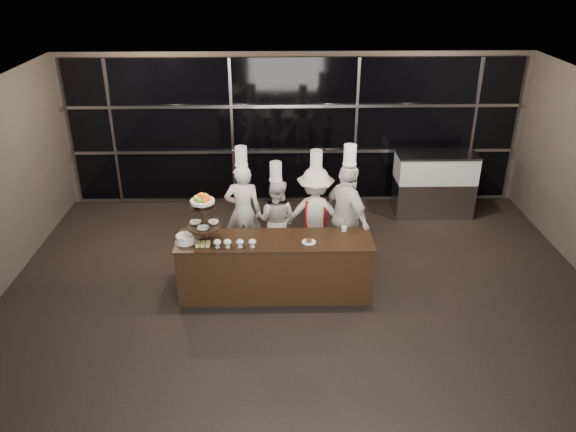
{
  "coord_description": "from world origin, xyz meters",
  "views": [
    {
      "loc": [
        -0.35,
        -5.61,
        4.73
      ],
      "look_at": [
        -0.19,
        1.84,
        1.15
      ],
      "focal_mm": 35.0,
      "sensor_mm": 36.0,
      "label": 1
    }
  ],
  "objects_px": {
    "display_case": "(434,181)",
    "chef_b": "(276,218)",
    "chef_c": "(315,214)",
    "buffet_counter": "(275,267)",
    "layer_cake": "(185,239)",
    "chef_d": "(347,217)",
    "display_stand": "(203,214)",
    "chef_a": "(243,210)"
  },
  "relations": [
    {
      "from": "display_stand",
      "to": "chef_d",
      "type": "bearing_deg",
      "value": 18.66
    },
    {
      "from": "display_stand",
      "to": "chef_a",
      "type": "xyz_separation_m",
      "value": [
        0.49,
        1.17,
        -0.49
      ]
    },
    {
      "from": "display_case",
      "to": "chef_d",
      "type": "xyz_separation_m",
      "value": [
        -1.93,
        -2.04,
        0.23
      ]
    },
    {
      "from": "display_case",
      "to": "chef_b",
      "type": "distance_m",
      "value": 3.45
    },
    {
      "from": "chef_d",
      "to": "chef_a",
      "type": "bearing_deg",
      "value": 164.76
    },
    {
      "from": "display_case",
      "to": "chef_c",
      "type": "xyz_separation_m",
      "value": [
        -2.4,
        -1.67,
        0.12
      ]
    },
    {
      "from": "display_case",
      "to": "chef_b",
      "type": "height_order",
      "value": "chef_b"
    },
    {
      "from": "buffet_counter",
      "to": "chef_c",
      "type": "height_order",
      "value": "chef_c"
    },
    {
      "from": "display_stand",
      "to": "chef_b",
      "type": "relative_size",
      "value": 0.44
    },
    {
      "from": "display_stand",
      "to": "chef_b",
      "type": "xyz_separation_m",
      "value": [
        1.03,
        1.11,
        -0.62
      ]
    },
    {
      "from": "layer_cake",
      "to": "chef_b",
      "type": "distance_m",
      "value": 1.77
    },
    {
      "from": "display_case",
      "to": "chef_c",
      "type": "distance_m",
      "value": 2.92
    },
    {
      "from": "layer_cake",
      "to": "display_case",
      "type": "height_order",
      "value": "display_case"
    },
    {
      "from": "display_stand",
      "to": "chef_c",
      "type": "relative_size",
      "value": 0.39
    },
    {
      "from": "chef_b",
      "to": "chef_d",
      "type": "xyz_separation_m",
      "value": [
        1.1,
        -0.4,
        0.2
      ]
    },
    {
      "from": "buffet_counter",
      "to": "chef_a",
      "type": "height_order",
      "value": "chef_a"
    },
    {
      "from": "chef_b",
      "to": "display_stand",
      "type": "bearing_deg",
      "value": -132.63
    },
    {
      "from": "layer_cake",
      "to": "chef_d",
      "type": "height_order",
      "value": "chef_d"
    },
    {
      "from": "display_stand",
      "to": "chef_a",
      "type": "distance_m",
      "value": 1.36
    },
    {
      "from": "display_stand",
      "to": "chef_c",
      "type": "xyz_separation_m",
      "value": [
        1.66,
        1.09,
        -0.53
      ]
    },
    {
      "from": "chef_b",
      "to": "layer_cake",
      "type": "bearing_deg",
      "value": -138.18
    },
    {
      "from": "chef_b",
      "to": "chef_c",
      "type": "relative_size",
      "value": 0.9
    },
    {
      "from": "chef_a",
      "to": "chef_d",
      "type": "xyz_separation_m",
      "value": [
        1.64,
        -0.45,
        0.07
      ]
    },
    {
      "from": "display_case",
      "to": "display_stand",
      "type": "bearing_deg",
      "value": -145.78
    },
    {
      "from": "layer_cake",
      "to": "display_case",
      "type": "bearing_deg",
      "value": 32.96
    },
    {
      "from": "chef_a",
      "to": "chef_c",
      "type": "distance_m",
      "value": 1.18
    },
    {
      "from": "chef_c",
      "to": "buffet_counter",
      "type": "bearing_deg",
      "value": -121.02
    },
    {
      "from": "display_stand",
      "to": "chef_a",
      "type": "relative_size",
      "value": 0.39
    },
    {
      "from": "layer_cake",
      "to": "buffet_counter",
      "type": "bearing_deg",
      "value": 2.24
    },
    {
      "from": "display_stand",
      "to": "chef_d",
      "type": "xyz_separation_m",
      "value": [
        2.13,
        0.72,
        -0.42
      ]
    },
    {
      "from": "display_case",
      "to": "buffet_counter",
      "type": "bearing_deg",
      "value": -137.93
    },
    {
      "from": "buffet_counter",
      "to": "chef_d",
      "type": "bearing_deg",
      "value": 32.48
    },
    {
      "from": "layer_cake",
      "to": "display_case",
      "type": "relative_size",
      "value": 0.2
    },
    {
      "from": "layer_cake",
      "to": "chef_d",
      "type": "bearing_deg",
      "value": 17.73
    },
    {
      "from": "chef_d",
      "to": "display_case",
      "type": "bearing_deg",
      "value": 46.61
    },
    {
      "from": "layer_cake",
      "to": "chef_b",
      "type": "xyz_separation_m",
      "value": [
        1.3,
        1.16,
        -0.26
      ]
    },
    {
      "from": "layer_cake",
      "to": "chef_d",
      "type": "relative_size",
      "value": 0.14
    },
    {
      "from": "chef_a",
      "to": "chef_b",
      "type": "height_order",
      "value": "chef_a"
    },
    {
      "from": "buffet_counter",
      "to": "chef_c",
      "type": "relative_size",
      "value": 1.5
    },
    {
      "from": "layer_cake",
      "to": "chef_c",
      "type": "relative_size",
      "value": 0.16
    },
    {
      "from": "chef_c",
      "to": "display_stand",
      "type": "bearing_deg",
      "value": -146.57
    },
    {
      "from": "buffet_counter",
      "to": "chef_b",
      "type": "bearing_deg",
      "value": 88.69
    }
  ]
}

